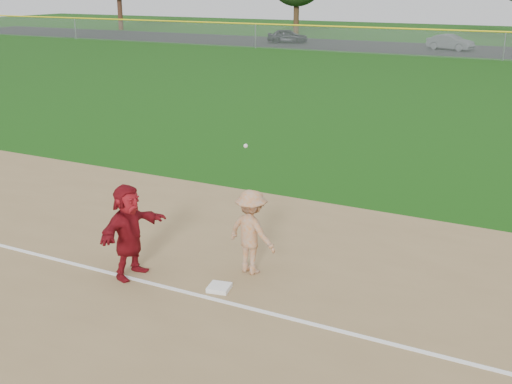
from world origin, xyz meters
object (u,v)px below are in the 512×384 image
at_px(first_base, 219,288).
at_px(car_mid, 450,42).
at_px(car_left, 288,36).
at_px(base_runner, 129,231).

distance_m(first_base, car_mid, 46.48).
relative_size(first_base, car_left, 0.10).
distance_m(first_base, car_left, 49.97).
relative_size(first_base, car_mid, 0.10).
bearing_deg(car_left, car_mid, -110.05).
distance_m(car_left, car_mid, 14.62).
bearing_deg(first_base, car_left, 113.27).
xyz_separation_m(first_base, base_runner, (-1.81, -0.24, 0.87)).
distance_m(base_runner, car_left, 49.50).
xyz_separation_m(first_base, car_left, (-19.74, 45.90, 0.58)).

